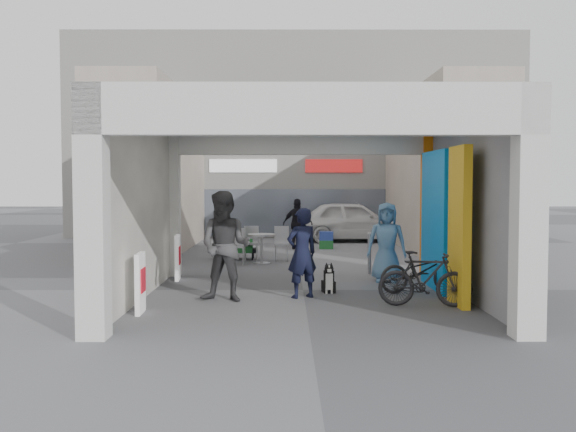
{
  "coord_description": "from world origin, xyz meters",
  "views": [
    {
      "loc": [
        -0.34,
        -12.79,
        2.16
      ],
      "look_at": [
        -0.3,
        1.0,
        1.44
      ],
      "focal_mm": 40.0,
      "sensor_mm": 36.0,
      "label": 1
    }
  ],
  "objects_px": {
    "cafe_set": "(257,250)",
    "white_van": "(353,221)",
    "man_with_dog": "(302,253)",
    "bicycle_front": "(421,270)",
    "produce_stand": "(235,248)",
    "border_collie": "(329,281)",
    "man_crates": "(298,224)",
    "man_back_turned": "(225,246)",
    "man_elderly": "(387,242)",
    "bicycle_rear": "(425,279)"
  },
  "relations": [
    {
      "from": "produce_stand",
      "to": "man_crates",
      "type": "height_order",
      "value": "man_crates"
    },
    {
      "from": "bicycle_front",
      "to": "bicycle_rear",
      "type": "distance_m",
      "value": 1.44
    },
    {
      "from": "man_back_turned",
      "to": "man_crates",
      "type": "xyz_separation_m",
      "value": [
        1.48,
        9.12,
        -0.18
      ]
    },
    {
      "from": "produce_stand",
      "to": "man_elderly",
      "type": "xyz_separation_m",
      "value": [
        3.62,
        -4.11,
        0.55
      ]
    },
    {
      "from": "produce_stand",
      "to": "man_elderly",
      "type": "bearing_deg",
      "value": -60.24
    },
    {
      "from": "bicycle_rear",
      "to": "border_collie",
      "type": "bearing_deg",
      "value": 56.7
    },
    {
      "from": "man_elderly",
      "to": "bicycle_rear",
      "type": "height_order",
      "value": "man_elderly"
    },
    {
      "from": "bicycle_rear",
      "to": "man_with_dog",
      "type": "bearing_deg",
      "value": 75.66
    },
    {
      "from": "man_crates",
      "to": "bicycle_rear",
      "type": "relative_size",
      "value": 1.01
    },
    {
      "from": "man_with_dog",
      "to": "bicycle_rear",
      "type": "height_order",
      "value": "man_with_dog"
    },
    {
      "from": "bicycle_rear",
      "to": "white_van",
      "type": "bearing_deg",
      "value": 7.61
    },
    {
      "from": "man_crates",
      "to": "bicycle_front",
      "type": "distance_m",
      "value": 8.55
    },
    {
      "from": "cafe_set",
      "to": "produce_stand",
      "type": "relative_size",
      "value": 1.31
    },
    {
      "from": "bicycle_rear",
      "to": "bicycle_front",
      "type": "bearing_deg",
      "value": -1.05
    },
    {
      "from": "produce_stand",
      "to": "bicycle_front",
      "type": "height_order",
      "value": "bicycle_front"
    },
    {
      "from": "man_back_turned",
      "to": "bicycle_rear",
      "type": "height_order",
      "value": "man_back_turned"
    },
    {
      "from": "produce_stand",
      "to": "man_back_turned",
      "type": "height_order",
      "value": "man_back_turned"
    },
    {
      "from": "bicycle_front",
      "to": "bicycle_rear",
      "type": "bearing_deg",
      "value": 158.45
    },
    {
      "from": "man_back_turned",
      "to": "bicycle_front",
      "type": "distance_m",
      "value": 3.89
    },
    {
      "from": "man_back_turned",
      "to": "bicycle_front",
      "type": "height_order",
      "value": "man_back_turned"
    },
    {
      "from": "man_elderly",
      "to": "man_crates",
      "type": "xyz_separation_m",
      "value": [
        -1.81,
        6.85,
        -0.05
      ]
    },
    {
      "from": "man_elderly",
      "to": "man_back_turned",
      "type": "bearing_deg",
      "value": -136.27
    },
    {
      "from": "man_back_turned",
      "to": "man_elderly",
      "type": "xyz_separation_m",
      "value": [
        3.29,
        2.27,
        -0.14
      ]
    },
    {
      "from": "man_back_turned",
      "to": "white_van",
      "type": "height_order",
      "value": "man_back_turned"
    },
    {
      "from": "border_collie",
      "to": "bicycle_rear",
      "type": "height_order",
      "value": "bicycle_rear"
    },
    {
      "from": "cafe_set",
      "to": "produce_stand",
      "type": "height_order",
      "value": "cafe_set"
    },
    {
      "from": "border_collie",
      "to": "man_crates",
      "type": "distance_m",
      "value": 8.31
    },
    {
      "from": "cafe_set",
      "to": "bicycle_front",
      "type": "bearing_deg",
      "value": -54.79
    },
    {
      "from": "cafe_set",
      "to": "white_van",
      "type": "distance_m",
      "value": 6.92
    },
    {
      "from": "man_with_dog",
      "to": "bicycle_front",
      "type": "xyz_separation_m",
      "value": [
        2.34,
        0.56,
        -0.4
      ]
    },
    {
      "from": "man_crates",
      "to": "produce_stand",
      "type": "bearing_deg",
      "value": 63.88
    },
    {
      "from": "border_collie",
      "to": "produce_stand",
      "type": "bearing_deg",
      "value": 101.85
    },
    {
      "from": "border_collie",
      "to": "white_van",
      "type": "xyz_separation_m",
      "value": [
        1.6,
        11.0,
        0.51
      ]
    },
    {
      "from": "bicycle_front",
      "to": "white_van",
      "type": "bearing_deg",
      "value": -11.77
    },
    {
      "from": "produce_stand",
      "to": "bicycle_rear",
      "type": "relative_size",
      "value": 0.74
    },
    {
      "from": "bicycle_front",
      "to": "man_crates",
      "type": "bearing_deg",
      "value": 2.55
    },
    {
      "from": "man_crates",
      "to": "white_van",
      "type": "height_order",
      "value": "man_crates"
    },
    {
      "from": "produce_stand",
      "to": "bicycle_rear",
      "type": "bearing_deg",
      "value": -72.42
    },
    {
      "from": "man_with_dog",
      "to": "bicycle_rear",
      "type": "relative_size",
      "value": 1.04
    },
    {
      "from": "cafe_set",
      "to": "border_collie",
      "type": "bearing_deg",
      "value": -71.72
    },
    {
      "from": "produce_stand",
      "to": "man_with_dog",
      "type": "distance_m",
      "value": 6.32
    },
    {
      "from": "bicycle_front",
      "to": "man_with_dog",
      "type": "bearing_deg",
      "value": 90.6
    },
    {
      "from": "cafe_set",
      "to": "border_collie",
      "type": "distance_m",
      "value": 5.15
    },
    {
      "from": "border_collie",
      "to": "man_with_dog",
      "type": "bearing_deg",
      "value": -146.44
    },
    {
      "from": "man_elderly",
      "to": "bicycle_rear",
      "type": "distance_m",
      "value": 2.83
    },
    {
      "from": "border_collie",
      "to": "man_crates",
      "type": "relative_size",
      "value": 0.37
    },
    {
      "from": "man_back_turned",
      "to": "man_elderly",
      "type": "height_order",
      "value": "man_back_turned"
    },
    {
      "from": "cafe_set",
      "to": "man_back_turned",
      "type": "height_order",
      "value": "man_back_turned"
    },
    {
      "from": "man_elderly",
      "to": "white_van",
      "type": "height_order",
      "value": "man_elderly"
    },
    {
      "from": "man_elderly",
      "to": "bicycle_front",
      "type": "xyz_separation_m",
      "value": [
        0.46,
        -1.38,
        -0.42
      ]
    }
  ]
}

